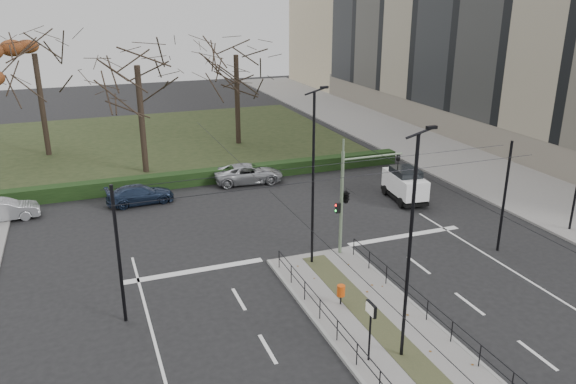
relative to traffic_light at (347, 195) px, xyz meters
name	(u,v)px	position (x,y,z in m)	size (l,w,h in m)	color
ground	(353,301)	(-1.82, -4.48, -3.32)	(140.00, 140.00, 0.00)	black
median_island	(382,330)	(-1.82, -6.98, -3.25)	(4.40, 15.00, 0.14)	slate
sidewalk_east	(421,146)	(16.18, 17.52, -3.25)	(8.00, 90.00, 0.14)	slate
park	(134,144)	(-7.82, 27.52, -3.27)	(38.00, 26.00, 0.10)	black
hedge	(155,182)	(-7.82, 14.12, -2.82)	(38.00, 1.00, 1.00)	black
apartment_block	(509,23)	(26.15, 19.48, 7.08)	(13.09, 52.10, 21.64)	#C7B790
median_railing	(384,311)	(-1.82, -7.08, -2.34)	(4.14, 13.24, 0.92)	black
catenary	(340,217)	(-1.82, -2.86, 0.10)	(20.00, 34.00, 6.00)	black
traffic_light	(347,195)	(0.00, 0.00, 0.00)	(3.71, 2.09, 5.46)	slate
litter_bin	(341,291)	(-2.55, -4.69, -2.53)	(0.35, 0.35, 0.91)	black
info_panel	(371,316)	(-3.32, -8.63, -1.31)	(0.14, 0.62, 2.38)	black
streetlamp_median_near	(410,247)	(-2.00, -8.79, 1.24)	(0.73, 0.15, 8.69)	black
streetlamp_median_far	(313,178)	(-2.10, -0.50, 1.30)	(0.73, 0.15, 8.80)	black
parked_car_second	(3,210)	(-17.13, 11.50, -2.66)	(1.39, 4.00, 1.32)	#A2A4AA
parked_car_third	(140,194)	(-9.11, 11.57, -2.70)	(1.74, 4.29, 1.24)	#1B273F
parked_car_fourth	(249,173)	(-1.25, 13.19, -2.63)	(2.29, 4.96, 1.38)	#A2A4AA
white_van	(405,184)	(7.30, 6.03, -2.18)	(2.19, 4.07, 2.16)	white
rust_tree	(34,54)	(-14.94, 26.11, 5.10)	(7.53, 7.53, 10.96)	black
bare_tree_center	(236,62)	(1.14, 24.16, 4.06)	(7.39, 7.39, 10.44)	black
bare_tree_near	(138,73)	(-7.89, 18.27, 4.18)	(7.21, 7.21, 10.60)	black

